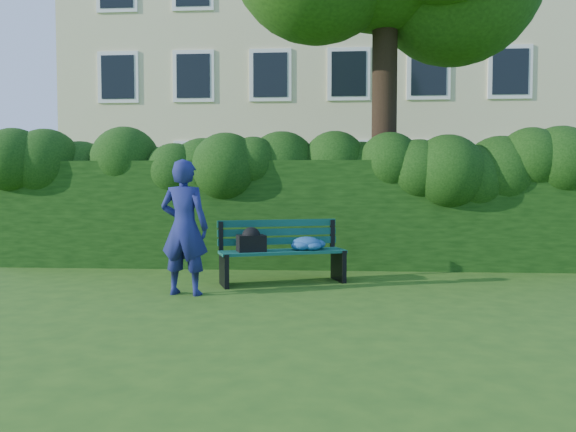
{
  "coord_description": "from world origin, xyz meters",
  "views": [
    {
      "loc": [
        0.56,
        -7.39,
        1.37
      ],
      "look_at": [
        0.0,
        0.6,
        0.95
      ],
      "focal_mm": 35.0,
      "sensor_mm": 36.0,
      "label": 1
    }
  ],
  "objects": [
    {
      "name": "park_bench",
      "position": [
        -0.07,
        0.5,
        0.5
      ],
      "size": [
        1.85,
        1.12,
        0.89
      ],
      "rotation": [
        0.0,
        0.0,
        0.34
      ],
      "color": "#0F4B40",
      "rests_on": "ground"
    },
    {
      "name": "apartment_building",
      "position": [
        -0.0,
        13.99,
        6.0
      ],
      "size": [
        16.0,
        8.08,
        12.0
      ],
      "color": "beige",
      "rests_on": "ground"
    },
    {
      "name": "hedge",
      "position": [
        0.0,
        2.2,
        0.9
      ],
      "size": [
        10.0,
        1.0,
        1.8
      ],
      "color": "black",
      "rests_on": "ground"
    },
    {
      "name": "ground",
      "position": [
        0.0,
        0.0,
        0.0
      ],
      "size": [
        80.0,
        80.0,
        0.0
      ],
      "primitive_type": "plane",
      "color": "#2C5417",
      "rests_on": "ground"
    },
    {
      "name": "man_reading",
      "position": [
        -1.24,
        -0.45,
        0.86
      ],
      "size": [
        0.68,
        0.5,
        1.71
      ],
      "primitive_type": "imported",
      "rotation": [
        0.0,
        0.0,
        2.99
      ],
      "color": "navy",
      "rests_on": "ground"
    }
  ]
}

